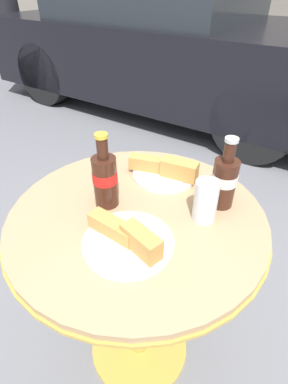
{
  "coord_description": "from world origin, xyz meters",
  "views": [
    {
      "loc": [
        0.38,
        -0.53,
        1.31
      ],
      "look_at": [
        0.0,
        0.04,
        0.81
      ],
      "focal_mm": 28.0,
      "sensor_mm": 36.0,
      "label": 1
    }
  ],
  "objects_px": {
    "parked_car": "(169,45)",
    "lunch_plate_near": "(128,239)",
    "cola_bottle_right": "(224,180)",
    "pedestrian": "(8,12)",
    "bistro_table": "(138,256)",
    "lunch_plate_far": "(165,170)",
    "drinking_glass": "(205,203)",
    "cola_bottle_left": "(105,179)"
  },
  "relations": [
    {
      "from": "parked_car",
      "to": "lunch_plate_near",
      "type": "bearing_deg",
      "value": -61.95
    },
    {
      "from": "cola_bottle_right",
      "to": "pedestrian",
      "type": "relative_size",
      "value": 0.14
    },
    {
      "from": "bistro_table",
      "to": "lunch_plate_far",
      "type": "relative_size",
      "value": 3.23
    },
    {
      "from": "cola_bottle_right",
      "to": "parked_car",
      "type": "xyz_separation_m",
      "value": [
        -1.62,
        2.52,
        -0.18
      ]
    },
    {
      "from": "drinking_glass",
      "to": "cola_bottle_left",
      "type": "bearing_deg",
      "value": -159.87
    },
    {
      "from": "cola_bottle_left",
      "to": "bistro_table",
      "type": "bearing_deg",
      "value": 8.26
    },
    {
      "from": "cola_bottle_right",
      "to": "pedestrian",
      "type": "distance_m",
      "value": 4.85
    },
    {
      "from": "bistro_table",
      "to": "lunch_plate_far",
      "type": "height_order",
      "value": "lunch_plate_far"
    },
    {
      "from": "lunch_plate_near",
      "to": "parked_car",
      "type": "relative_size",
      "value": 0.06
    },
    {
      "from": "drinking_glass",
      "to": "parked_car",
      "type": "relative_size",
      "value": 0.03
    },
    {
      "from": "bistro_table",
      "to": "cola_bottle_left",
      "type": "relative_size",
      "value": 3.42
    },
    {
      "from": "pedestrian",
      "to": "bistro_table",
      "type": "bearing_deg",
      "value": -32.13
    },
    {
      "from": "drinking_glass",
      "to": "lunch_plate_far",
      "type": "height_order",
      "value": "drinking_glass"
    },
    {
      "from": "lunch_plate_near",
      "to": "pedestrian",
      "type": "xyz_separation_m",
      "value": [
        -4.11,
        2.66,
        0.08
      ]
    },
    {
      "from": "bistro_table",
      "to": "lunch_plate_near",
      "type": "distance_m",
      "value": 0.24
    },
    {
      "from": "drinking_glass",
      "to": "pedestrian",
      "type": "distance_m",
      "value": 4.89
    },
    {
      "from": "drinking_glass",
      "to": "pedestrian",
      "type": "xyz_separation_m",
      "value": [
        -4.22,
        2.46,
        0.05
      ]
    },
    {
      "from": "cola_bottle_left",
      "to": "drinking_glass",
      "type": "bearing_deg",
      "value": 20.13
    },
    {
      "from": "lunch_plate_far",
      "to": "pedestrian",
      "type": "xyz_separation_m",
      "value": [
        -4.03,
        2.34,
        0.08
      ]
    },
    {
      "from": "cola_bottle_right",
      "to": "lunch_plate_far",
      "type": "relative_size",
      "value": 0.9
    },
    {
      "from": "cola_bottle_right",
      "to": "pedestrian",
      "type": "xyz_separation_m",
      "value": [
        -4.23,
        2.37,
        0.02
      ]
    },
    {
      "from": "cola_bottle_left",
      "to": "lunch_plate_far",
      "type": "relative_size",
      "value": 0.95
    },
    {
      "from": "parked_car",
      "to": "lunch_plate_far",
      "type": "bearing_deg",
      "value": -60.39
    },
    {
      "from": "cola_bottle_right",
      "to": "pedestrian",
      "type": "height_order",
      "value": "pedestrian"
    },
    {
      "from": "lunch_plate_far",
      "to": "parked_car",
      "type": "distance_m",
      "value": 2.86
    },
    {
      "from": "parked_car",
      "to": "pedestrian",
      "type": "distance_m",
      "value": 2.63
    },
    {
      "from": "cola_bottle_right",
      "to": "drinking_glass",
      "type": "xyz_separation_m",
      "value": [
        -0.01,
        -0.09,
        -0.03
      ]
    },
    {
      "from": "bistro_table",
      "to": "pedestrian",
      "type": "bearing_deg",
      "value": 147.87
    },
    {
      "from": "bistro_table",
      "to": "lunch_plate_near",
      "type": "bearing_deg",
      "value": -65.0
    },
    {
      "from": "bistro_table",
      "to": "drinking_glass",
      "type": "bearing_deg",
      "value": 26.36
    },
    {
      "from": "bistro_table",
      "to": "pedestrian",
      "type": "relative_size",
      "value": 0.5
    },
    {
      "from": "cola_bottle_right",
      "to": "lunch_plate_near",
      "type": "height_order",
      "value": "cola_bottle_right"
    },
    {
      "from": "parked_car",
      "to": "bistro_table",
      "type": "bearing_deg",
      "value": -61.82
    },
    {
      "from": "cola_bottle_left",
      "to": "lunch_plate_near",
      "type": "bearing_deg",
      "value": -33.87
    },
    {
      "from": "cola_bottle_left",
      "to": "cola_bottle_right",
      "type": "relative_size",
      "value": 1.05
    },
    {
      "from": "cola_bottle_right",
      "to": "lunch_plate_far",
      "type": "distance_m",
      "value": 0.22
    },
    {
      "from": "cola_bottle_left",
      "to": "drinking_glass",
      "type": "relative_size",
      "value": 1.85
    },
    {
      "from": "lunch_plate_near",
      "to": "pedestrian",
      "type": "relative_size",
      "value": 0.15
    },
    {
      "from": "cola_bottle_right",
      "to": "drinking_glass",
      "type": "bearing_deg",
      "value": -98.52
    },
    {
      "from": "bistro_table",
      "to": "parked_car",
      "type": "xyz_separation_m",
      "value": [
        -1.44,
        2.69,
        0.08
      ]
    },
    {
      "from": "cola_bottle_left",
      "to": "parked_car",
      "type": "height_order",
      "value": "parked_car"
    },
    {
      "from": "bistro_table",
      "to": "cola_bottle_left",
      "type": "bearing_deg",
      "value": -171.74
    }
  ]
}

